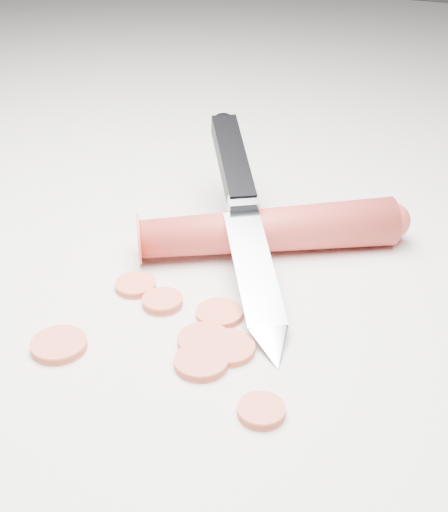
% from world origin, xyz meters
% --- Properties ---
extents(ground, '(2.40, 2.40, 0.00)m').
position_xyz_m(ground, '(0.00, 0.00, 0.00)').
color(ground, silver).
rests_on(ground, ground).
extents(carrot, '(0.21, 0.15, 0.04)m').
position_xyz_m(carrot, '(-0.01, 0.08, 0.02)').
color(carrot, red).
rests_on(carrot, ground).
extents(carrot_slice_0, '(0.04, 0.04, 0.01)m').
position_xyz_m(carrot_slice_0, '(-0.09, -0.11, 0.00)').
color(carrot_slice_0, '#F55B40').
rests_on(carrot_slice_0, ground).
extents(carrot_slice_1, '(0.04, 0.04, 0.01)m').
position_xyz_m(carrot_slice_1, '(-0.01, -0.02, 0.00)').
color(carrot_slice_1, '#F55B40').
rests_on(carrot_slice_1, ground).
extents(carrot_slice_2, '(0.04, 0.04, 0.01)m').
position_xyz_m(carrot_slice_2, '(-0.00, -0.06, 0.00)').
color(carrot_slice_2, '#F55B40').
rests_on(carrot_slice_2, ground).
extents(carrot_slice_3, '(0.04, 0.04, 0.01)m').
position_xyz_m(carrot_slice_3, '(0.01, -0.08, 0.00)').
color(carrot_slice_3, '#F55B40').
rests_on(carrot_slice_3, ground).
extents(carrot_slice_4, '(0.04, 0.04, 0.01)m').
position_xyz_m(carrot_slice_4, '(0.02, -0.06, 0.00)').
color(carrot_slice_4, '#F55B40').
rests_on(carrot_slice_4, ground).
extents(carrot_slice_5, '(0.03, 0.03, 0.01)m').
position_xyz_m(carrot_slice_5, '(-0.08, -0.02, 0.00)').
color(carrot_slice_5, '#F55B40').
rests_on(carrot_slice_5, ground).
extents(carrot_slice_6, '(0.03, 0.03, 0.01)m').
position_xyz_m(carrot_slice_6, '(0.06, -0.11, 0.00)').
color(carrot_slice_6, '#F55B40').
rests_on(carrot_slice_6, ground).
extents(carrot_slice_7, '(0.03, 0.03, 0.01)m').
position_xyz_m(carrot_slice_7, '(-0.05, -0.03, 0.00)').
color(carrot_slice_7, '#F55B40').
rests_on(carrot_slice_7, ground).
extents(kitchen_knife, '(0.18, 0.26, 0.09)m').
position_xyz_m(kitchen_knife, '(-0.02, 0.06, 0.04)').
color(kitchen_knife, '#B5B7BC').
rests_on(kitchen_knife, ground).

